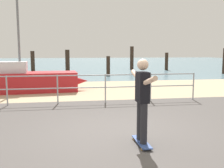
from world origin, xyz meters
The scene contains 12 objects.
ground_plane centered at (0.00, -1.00, 0.00)m, with size 24.00×10.00×0.04m, color #514C49.
beach_strip centered at (0.00, 7.00, 0.00)m, with size 24.00×6.00×0.04m, color tan.
sea_surface centered at (0.00, 35.00, 0.00)m, with size 72.00×50.00×0.04m, color slate.
railing_fence centered at (-1.51, 3.60, 0.70)m, with size 10.20×0.05×1.05m.
sailboat centered at (-2.83, 6.60, 0.52)m, with size 5.02×1.76×4.46m.
skateboard centered at (0.34, -0.72, 0.07)m, with size 0.22×0.81×0.08m.
skateboarder centered at (0.34, -0.72, 1.02)m, with size 0.22×1.45×1.65m.
groyne_post_1 centered at (-4.44, 18.93, 0.92)m, with size 0.36×0.36×1.84m, color #332319.
groyne_post_2 centered at (-1.32, 18.55, 0.98)m, with size 0.39×0.39×1.95m, color #332319.
groyne_post_3 centered at (1.81, 14.13, 0.73)m, with size 0.29×0.29×1.46m, color #332319.
groyne_post_4 centered at (4.93, 19.47, 1.14)m, with size 0.35×0.35×2.28m, color #332319.
groyne_post_5 centered at (8.05, 18.24, 0.84)m, with size 0.31×0.31×1.68m, color #332319.
Camera 1 is at (-1.04, -5.58, 1.90)m, focal length 41.67 mm.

